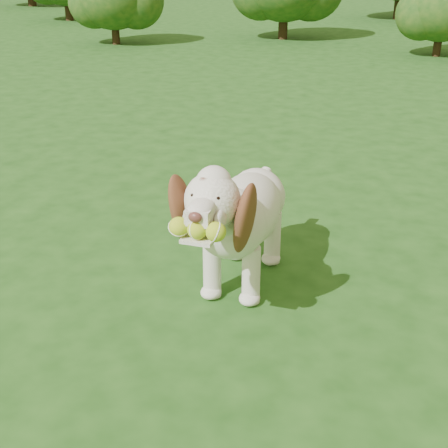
% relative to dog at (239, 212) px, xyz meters
% --- Properties ---
extents(ground, '(80.00, 80.00, 0.00)m').
position_rel_dog_xyz_m(ground, '(-0.36, -0.23, -0.44)').
color(ground, '#1A4413').
rests_on(ground, ground).
extents(dog, '(0.44, 1.27, 0.83)m').
position_rel_dog_xyz_m(dog, '(0.00, 0.00, 0.00)').
color(dog, silver).
rests_on(dog, ground).
extents(shrub_c, '(1.23, 1.23, 1.28)m').
position_rel_dog_xyz_m(shrub_c, '(0.77, 8.08, 0.31)').
color(shrub_c, '#382314').
rests_on(shrub_c, ground).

